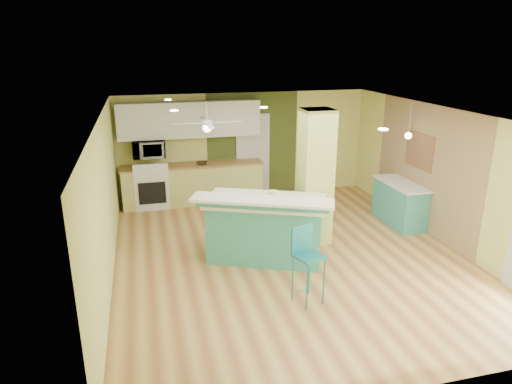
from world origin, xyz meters
TOP-DOWN VIEW (x-y plane):
  - floor at (0.00, 0.00)m, footprint 6.00×7.00m
  - ceiling at (0.00, 0.00)m, footprint 6.00×7.00m
  - wall_back at (0.00, 3.50)m, footprint 6.00×0.01m
  - wall_front at (0.00, -3.50)m, footprint 6.00×0.01m
  - wall_left at (-3.00, 0.00)m, footprint 0.01×7.00m
  - wall_right at (3.00, 0.00)m, footprint 0.01×7.00m
  - wood_panel at (2.99, 0.60)m, footprint 0.02×3.40m
  - olive_accent at (0.20, 3.49)m, footprint 2.20×0.02m
  - interior_door at (0.20, 3.46)m, footprint 0.82×0.05m
  - column at (0.65, 0.50)m, footprint 0.55×0.55m
  - kitchen_run at (-1.30, 3.20)m, footprint 3.25×0.63m
  - stove at (-2.25, 3.19)m, footprint 0.76×0.66m
  - upper_cabinets at (-1.30, 3.32)m, footprint 3.20×0.34m
  - microwave at (-2.25, 3.20)m, footprint 0.70×0.48m
  - ceiling_fan at (-1.10, 2.00)m, footprint 1.41×1.41m
  - pendant_lamp at (2.65, 0.75)m, footprint 0.14×0.14m
  - wall_decor at (2.96, 0.80)m, footprint 0.03×0.90m
  - peninsula at (-0.42, 0.02)m, footprint 2.46×1.97m
  - bar_stool at (-0.24, -1.48)m, footprint 0.48×0.48m
  - side_counter at (2.70, 0.89)m, footprint 0.58×1.36m
  - fruit_bowl at (-1.10, 3.12)m, footprint 0.32×0.32m
  - canister at (-0.33, -0.08)m, footprint 0.15×0.15m

SIDE VIEW (x-z plane):
  - floor at x=0.00m, z-range -0.01..0.00m
  - side_counter at x=2.70m, z-range 0.00..0.88m
  - stove at x=-2.25m, z-range -0.08..1.00m
  - kitchen_run at x=-1.30m, z-range 0.00..0.94m
  - peninsula at x=-0.42m, z-range -0.05..1.18m
  - bar_stool at x=-0.24m, z-range 0.19..1.33m
  - fruit_bowl at x=-1.10m, z-range 0.94..1.00m
  - interior_door at x=0.20m, z-range 0.00..2.00m
  - canister at x=-0.33m, z-range 1.06..1.25m
  - wall_back at x=0.00m, z-range 0.00..2.50m
  - wall_front at x=0.00m, z-range 0.00..2.50m
  - wall_left at x=-3.00m, z-range 0.00..2.50m
  - wall_right at x=3.00m, z-range 0.00..2.50m
  - wood_panel at x=2.99m, z-range 0.00..2.50m
  - olive_accent at x=0.20m, z-range 0.00..2.50m
  - column at x=0.65m, z-range 0.00..2.50m
  - microwave at x=-2.25m, z-range 1.16..1.55m
  - wall_decor at x=2.96m, z-range 1.20..1.90m
  - pendant_lamp at x=2.65m, z-range 1.54..2.23m
  - upper_cabinets at x=-1.30m, z-range 1.55..2.35m
  - ceiling_fan at x=-1.10m, z-range 1.77..2.38m
  - ceiling at x=0.00m, z-range 2.50..2.51m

